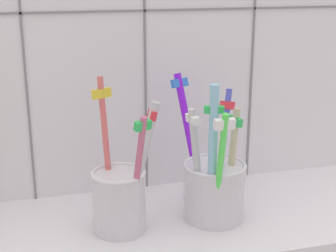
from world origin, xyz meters
The scene contains 4 objects.
counter_slab centered at (0.00, 0.00, 1.00)cm, with size 64.00×22.00×2.00cm, color silver.
tile_wall_back centered at (0.00, 12.00, 22.50)cm, with size 64.00×2.20×45.00cm.
toothbrush_cup_left centered at (-6.00, -0.93, 6.55)cm, with size 8.58×7.79×18.84cm.
toothbrush_cup_right centered at (6.05, -0.90, 6.68)cm, with size 8.69×13.62×18.50cm.
Camera 1 is at (-15.45, -56.97, 32.82)cm, focal length 54.51 mm.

